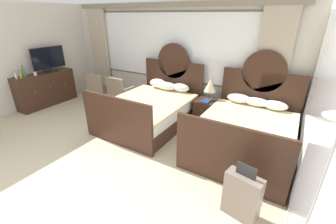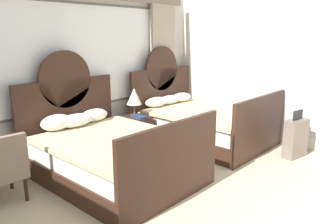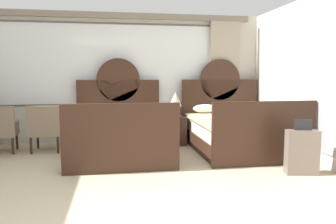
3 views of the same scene
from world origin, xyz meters
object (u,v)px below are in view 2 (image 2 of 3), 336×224
object	(u,v)px
bed_near_mirror	(202,123)
suitcase_on_floor	(296,138)
book_on_nightstand	(139,117)
table_lamp_on_nightstand	(134,97)
bed_near_window	(110,153)
nightstand_between_beds	(135,132)

from	to	relation	value
bed_near_mirror	suitcase_on_floor	xyz separation A→B (m)	(0.34, -1.64, -0.04)
bed_near_mirror	book_on_nightstand	xyz separation A→B (m)	(-1.07, 0.59, 0.22)
bed_near_mirror	table_lamp_on_nightstand	distance (m)	1.39
bed_near_mirror	table_lamp_on_nightstand	size ratio (longest dim) A/B	4.50
book_on_nightstand	bed_near_window	bearing A→B (deg)	-152.45
bed_near_mirror	nightstand_between_beds	distance (m)	1.29
bed_near_window	nightstand_between_beds	bearing A→B (deg)	31.84
nightstand_between_beds	book_on_nightstand	xyz separation A→B (m)	(0.03, -0.09, 0.30)
suitcase_on_floor	bed_near_mirror	bearing A→B (deg)	101.82
bed_near_mirror	table_lamp_on_nightstand	world-z (taller)	bed_near_mirror
bed_near_mirror	book_on_nightstand	world-z (taller)	bed_near_mirror
bed_near_mirror	book_on_nightstand	size ratio (longest dim) A/B	8.66
bed_near_window	suitcase_on_floor	bearing A→B (deg)	-32.96
book_on_nightstand	suitcase_on_floor	bearing A→B (deg)	-57.73
bed_near_window	book_on_nightstand	world-z (taller)	bed_near_window
table_lamp_on_nightstand	book_on_nightstand	world-z (taller)	table_lamp_on_nightstand
bed_near_mirror	table_lamp_on_nightstand	bearing A→B (deg)	144.81
table_lamp_on_nightstand	bed_near_mirror	bearing A→B (deg)	-35.19
table_lamp_on_nightstand	nightstand_between_beds	bearing A→B (deg)	-135.35
book_on_nightstand	suitcase_on_floor	world-z (taller)	suitcase_on_floor
bed_near_mirror	suitcase_on_floor	world-z (taller)	bed_near_mirror
bed_near_mirror	book_on_nightstand	distance (m)	1.24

